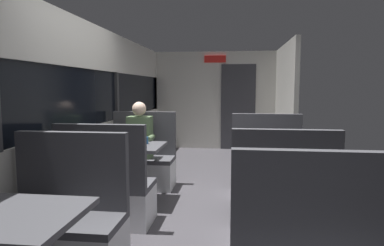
{
  "coord_description": "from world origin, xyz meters",
  "views": [
    {
      "loc": [
        0.43,
        -3.82,
        1.46
      ],
      "look_at": [
        -0.27,
        1.9,
        0.85
      ],
      "focal_mm": 31.45,
      "sensor_mm": 36.0,
      "label": 1
    }
  ],
  "objects_px": {
    "dining_table_near_window": "(2,230)",
    "seated_passenger": "(141,151)",
    "coffee_cup_primary": "(146,140)",
    "bench_rear_aisle_facing_entry": "(267,171)",
    "bench_near_window_facing_entry": "(64,231)",
    "bench_rear_aisle_facing_end": "(281,208)",
    "dining_table_mid_window": "(127,153)",
    "bench_mid_window_facing_end": "(107,194)",
    "dining_table_rear_aisle": "(274,160)",
    "bench_mid_window_facing_entry": "(142,164)"
  },
  "relations": [
    {
      "from": "dining_table_near_window",
      "to": "dining_table_mid_window",
      "type": "height_order",
      "value": "same"
    },
    {
      "from": "dining_table_mid_window",
      "to": "bench_mid_window_facing_end",
      "type": "relative_size",
      "value": 0.82
    },
    {
      "from": "dining_table_mid_window",
      "to": "coffee_cup_primary",
      "type": "xyz_separation_m",
      "value": [
        0.21,
        0.11,
        0.15
      ]
    },
    {
      "from": "dining_table_near_window",
      "to": "coffee_cup_primary",
      "type": "relative_size",
      "value": 10.0
    },
    {
      "from": "dining_table_rear_aisle",
      "to": "bench_rear_aisle_facing_entry",
      "type": "xyz_separation_m",
      "value": [
        0.0,
        0.7,
        -0.31
      ]
    },
    {
      "from": "dining_table_mid_window",
      "to": "bench_mid_window_facing_end",
      "type": "bearing_deg",
      "value": -90.0
    },
    {
      "from": "dining_table_rear_aisle",
      "to": "seated_passenger",
      "type": "height_order",
      "value": "seated_passenger"
    },
    {
      "from": "bench_mid_window_facing_end",
      "to": "coffee_cup_primary",
      "type": "xyz_separation_m",
      "value": [
        0.21,
        0.81,
        0.46
      ]
    },
    {
      "from": "bench_mid_window_facing_entry",
      "to": "bench_rear_aisle_facing_entry",
      "type": "height_order",
      "value": "same"
    },
    {
      "from": "dining_table_mid_window",
      "to": "bench_near_window_facing_entry",
      "type": "bearing_deg",
      "value": -90.0
    },
    {
      "from": "dining_table_near_window",
      "to": "dining_table_rear_aisle",
      "type": "xyz_separation_m",
      "value": [
        1.79,
        2.12,
        0.0
      ]
    },
    {
      "from": "bench_near_window_facing_entry",
      "to": "seated_passenger",
      "type": "bearing_deg",
      "value": 90.0
    },
    {
      "from": "dining_table_near_window",
      "to": "seated_passenger",
      "type": "distance_m",
      "value": 2.95
    },
    {
      "from": "bench_rear_aisle_facing_entry",
      "to": "seated_passenger",
      "type": "relative_size",
      "value": 0.87
    },
    {
      "from": "bench_mid_window_facing_entry",
      "to": "bench_rear_aisle_facing_end",
      "type": "bearing_deg",
      "value": -41.77
    },
    {
      "from": "dining_table_rear_aisle",
      "to": "coffee_cup_primary",
      "type": "distance_m",
      "value": 1.61
    },
    {
      "from": "bench_near_window_facing_entry",
      "to": "bench_mid_window_facing_entry",
      "type": "distance_m",
      "value": 2.32
    },
    {
      "from": "bench_near_window_facing_entry",
      "to": "bench_rear_aisle_facing_end",
      "type": "bearing_deg",
      "value": 21.99
    },
    {
      "from": "dining_table_rear_aisle",
      "to": "bench_rear_aisle_facing_end",
      "type": "bearing_deg",
      "value": -90.0
    },
    {
      "from": "coffee_cup_primary",
      "to": "bench_near_window_facing_entry",
      "type": "bearing_deg",
      "value": -97.05
    },
    {
      "from": "bench_rear_aisle_facing_end",
      "to": "bench_mid_window_facing_end",
      "type": "bearing_deg",
      "value": 173.62
    },
    {
      "from": "dining_table_mid_window",
      "to": "dining_table_rear_aisle",
      "type": "relative_size",
      "value": 1.0
    },
    {
      "from": "bench_near_window_facing_entry",
      "to": "seated_passenger",
      "type": "height_order",
      "value": "seated_passenger"
    },
    {
      "from": "dining_table_near_window",
      "to": "seated_passenger",
      "type": "bearing_deg",
      "value": 90.0
    },
    {
      "from": "bench_near_window_facing_entry",
      "to": "coffee_cup_primary",
      "type": "relative_size",
      "value": 12.22
    },
    {
      "from": "bench_mid_window_facing_end",
      "to": "bench_mid_window_facing_entry",
      "type": "relative_size",
      "value": 1.0
    },
    {
      "from": "bench_mid_window_facing_end",
      "to": "bench_rear_aisle_facing_entry",
      "type": "distance_m",
      "value": 2.15
    },
    {
      "from": "dining_table_near_window",
      "to": "dining_table_rear_aisle",
      "type": "height_order",
      "value": "same"
    },
    {
      "from": "dining_table_mid_window",
      "to": "dining_table_rear_aisle",
      "type": "height_order",
      "value": "same"
    },
    {
      "from": "bench_rear_aisle_facing_end",
      "to": "bench_rear_aisle_facing_entry",
      "type": "xyz_separation_m",
      "value": [
        0.0,
        1.4,
        0.0
      ]
    },
    {
      "from": "dining_table_mid_window",
      "to": "bench_mid_window_facing_entry",
      "type": "bearing_deg",
      "value": 90.0
    },
    {
      "from": "bench_near_window_facing_entry",
      "to": "bench_rear_aisle_facing_entry",
      "type": "bearing_deg",
      "value": 49.84
    },
    {
      "from": "dining_table_mid_window",
      "to": "bench_rear_aisle_facing_entry",
      "type": "relative_size",
      "value": 0.82
    },
    {
      "from": "dining_table_near_window",
      "to": "bench_rear_aisle_facing_entry",
      "type": "distance_m",
      "value": 3.36
    },
    {
      "from": "seated_passenger",
      "to": "bench_mid_window_facing_end",
      "type": "bearing_deg",
      "value": -90.0
    },
    {
      "from": "dining_table_rear_aisle",
      "to": "bench_rear_aisle_facing_end",
      "type": "height_order",
      "value": "bench_rear_aisle_facing_end"
    },
    {
      "from": "dining_table_mid_window",
      "to": "seated_passenger",
      "type": "xyz_separation_m",
      "value": [
        0.0,
        0.63,
        -0.1
      ]
    },
    {
      "from": "bench_rear_aisle_facing_entry",
      "to": "dining_table_mid_window",
      "type": "bearing_deg",
      "value": -164.41
    },
    {
      "from": "bench_near_window_facing_entry",
      "to": "dining_table_mid_window",
      "type": "bearing_deg",
      "value": 90.0
    },
    {
      "from": "bench_near_window_facing_entry",
      "to": "bench_rear_aisle_facing_end",
      "type": "height_order",
      "value": "same"
    },
    {
      "from": "bench_mid_window_facing_end",
      "to": "bench_rear_aisle_facing_entry",
      "type": "bearing_deg",
      "value": 33.81
    },
    {
      "from": "dining_table_mid_window",
      "to": "bench_rear_aisle_facing_end",
      "type": "distance_m",
      "value": 2.03
    },
    {
      "from": "dining_table_mid_window",
      "to": "bench_mid_window_facing_end",
      "type": "xyz_separation_m",
      "value": [
        0.0,
        -0.7,
        -0.31
      ]
    },
    {
      "from": "dining_table_mid_window",
      "to": "bench_rear_aisle_facing_end",
      "type": "relative_size",
      "value": 0.82
    },
    {
      "from": "coffee_cup_primary",
      "to": "dining_table_rear_aisle",
      "type": "bearing_deg",
      "value": -11.17
    },
    {
      "from": "bench_mid_window_facing_end",
      "to": "dining_table_mid_window",
      "type": "bearing_deg",
      "value": 90.0
    },
    {
      "from": "bench_rear_aisle_facing_entry",
      "to": "dining_table_near_window",
      "type": "bearing_deg",
      "value": -122.4
    },
    {
      "from": "bench_mid_window_facing_end",
      "to": "coffee_cup_primary",
      "type": "relative_size",
      "value": 12.22
    },
    {
      "from": "bench_rear_aisle_facing_end",
      "to": "seated_passenger",
      "type": "height_order",
      "value": "seated_passenger"
    },
    {
      "from": "dining_table_near_window",
      "to": "bench_mid_window_facing_end",
      "type": "xyz_separation_m",
      "value": [
        0.0,
        1.62,
        -0.31
      ]
    }
  ]
}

